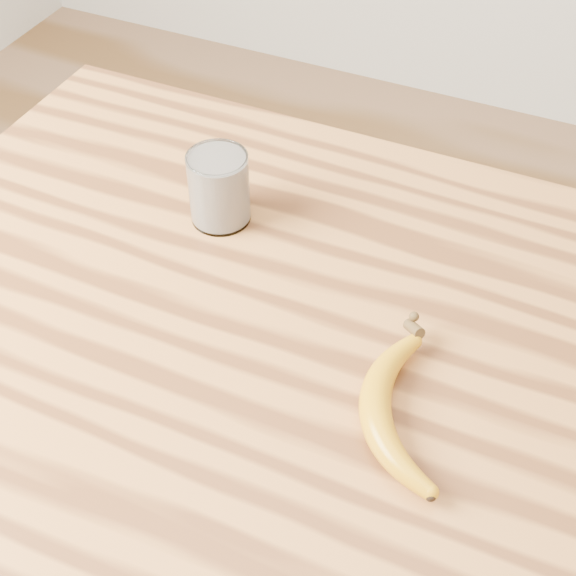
% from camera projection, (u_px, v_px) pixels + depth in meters
% --- Properties ---
extents(table, '(1.20, 0.80, 0.90)m').
position_uv_depth(table, '(333.00, 424.00, 0.96)').
color(table, '#AF6D34').
rests_on(table, ground).
extents(smoothie_glass, '(0.08, 0.08, 0.10)m').
position_uv_depth(smoothie_glass, '(219.00, 188.00, 1.00)').
color(smoothie_glass, white).
rests_on(smoothie_glass, table).
extents(banana, '(0.20, 0.29, 0.03)m').
position_uv_depth(banana, '(374.00, 409.00, 0.80)').
color(banana, '#C5830E').
rests_on(banana, table).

